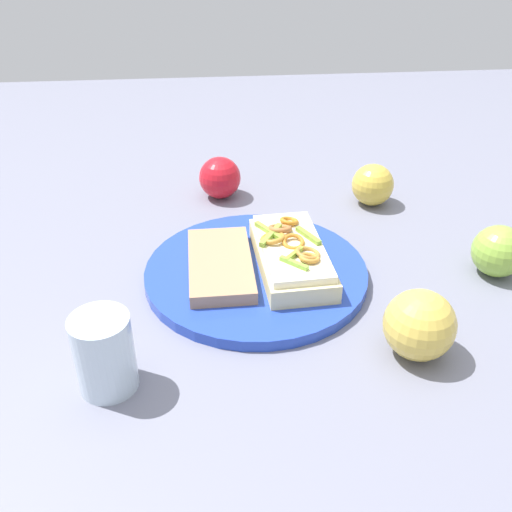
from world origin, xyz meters
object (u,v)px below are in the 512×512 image
at_px(plate, 256,273).
at_px(apple_1, 498,251).
at_px(drinking_glass, 104,353).
at_px(bread_slice_side, 220,266).
at_px(apple_2, 373,185).
at_px(sandwich, 291,253).
at_px(apple_3, 419,325).
at_px(apple_0, 220,178).

bearing_deg(plate, apple_1, -93.22).
xyz_separation_m(plate, drinking_glass, (-0.19, 0.18, 0.04)).
height_order(bread_slice_side, apple_2, apple_2).
relative_size(sandwich, apple_1, 2.65).
height_order(sandwich, apple_1, apple_1).
xyz_separation_m(sandwich, apple_3, (-0.17, -0.12, 0.01)).
relative_size(plate, apple_1, 4.24).
xyz_separation_m(apple_0, drinking_glass, (-0.44, 0.14, 0.01)).
distance_m(sandwich, apple_2, 0.26).
relative_size(plate, apple_3, 3.70).
distance_m(bread_slice_side, apple_3, 0.28).
xyz_separation_m(apple_1, drinking_glass, (-0.17, 0.52, 0.01)).
relative_size(plate, apple_0, 4.27).
height_order(apple_0, drinking_glass, drinking_glass).
bearing_deg(apple_1, apple_3, 132.62).
bearing_deg(bread_slice_side, apple_3, 52.02).
xyz_separation_m(bread_slice_side, apple_3, (-0.17, -0.22, 0.02)).
bearing_deg(apple_2, plate, 133.21).
relative_size(plate, apple_2, 4.36).
distance_m(bread_slice_side, apple_0, 0.26).
height_order(plate, drinking_glass, drinking_glass).
relative_size(apple_0, apple_3, 0.87).
distance_m(apple_0, apple_3, 0.47).
distance_m(plate, bread_slice_side, 0.05).
relative_size(sandwich, bread_slice_side, 1.15).
bearing_deg(bread_slice_side, sandwich, 92.77).
distance_m(plate, sandwich, 0.06).
bearing_deg(apple_2, apple_3, 173.09).
bearing_deg(apple_3, apple_2, -6.91).
height_order(bread_slice_side, apple_1, apple_1).
distance_m(apple_1, drinking_glass, 0.54).
bearing_deg(bread_slice_side, drinking_glass, -35.74).
relative_size(sandwich, apple_3, 2.32).
bearing_deg(apple_0, drinking_glass, 162.53).
bearing_deg(apple_3, drinking_glass, 93.31).
xyz_separation_m(apple_0, apple_1, (-0.27, -0.38, 0.00)).
height_order(plate, bread_slice_side, bread_slice_side).
relative_size(plate, bread_slice_side, 1.83).
distance_m(plate, apple_3, 0.24).
bearing_deg(apple_2, apple_1, -151.96).
relative_size(sandwich, drinking_glass, 2.10).
relative_size(bread_slice_side, apple_1, 2.31).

